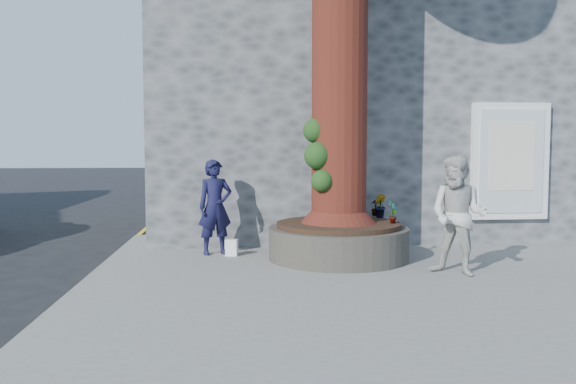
{
  "coord_description": "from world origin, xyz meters",
  "views": [
    {
      "loc": [
        -0.9,
        -7.05,
        1.88
      ],
      "look_at": [
        -0.06,
        1.7,
        1.25
      ],
      "focal_mm": 35.0,
      "sensor_mm": 36.0,
      "label": 1
    }
  ],
  "objects": [
    {
      "name": "pavement",
      "position": [
        1.5,
        1.0,
        0.06
      ],
      "size": [
        9.0,
        8.0,
        0.12
      ],
      "primitive_type": "cube",
      "color": "slate",
      "rests_on": "ground"
    },
    {
      "name": "plant_d",
      "position": [
        1.14,
        2.85,
        0.89
      ],
      "size": [
        0.4,
        0.41,
        0.34
      ],
      "primitive_type": "imported",
      "rotation": [
        0.0,
        0.0,
        5.41
      ],
      "color": "gray",
      "rests_on": "planter"
    },
    {
      "name": "yellow_line",
      "position": [
        -3.05,
        1.0,
        0.0
      ],
      "size": [
        0.1,
        30.0,
        0.01
      ],
      "primitive_type": "cube",
      "color": "yellow",
      "rests_on": "ground"
    },
    {
      "name": "plant_a",
      "position": [
        1.65,
        1.79,
        0.91
      ],
      "size": [
        0.24,
        0.23,
        0.38
      ],
      "primitive_type": "imported",
      "rotation": [
        0.0,
        0.0,
        0.77
      ],
      "color": "gray",
      "rests_on": "planter"
    },
    {
      "name": "ground",
      "position": [
        0.0,
        0.0,
        0.0
      ],
      "size": [
        120.0,
        120.0,
        0.0
      ],
      "primitive_type": "plane",
      "color": "black",
      "rests_on": "ground"
    },
    {
      "name": "stone_shop",
      "position": [
        2.5,
        7.2,
        3.16
      ],
      "size": [
        10.3,
        8.3,
        6.3
      ],
      "color": "#444748",
      "rests_on": "ground"
    },
    {
      "name": "woman",
      "position": [
        2.27,
        0.63,
        0.98
      ],
      "size": [
        1.06,
        1.04,
        1.72
      ],
      "primitive_type": "imported",
      "rotation": [
        0.0,
        0.0,
        -0.72
      ],
      "color": "beige",
      "rests_on": "pavement"
    },
    {
      "name": "plant_c",
      "position": [
        1.65,
        2.85,
        0.88
      ],
      "size": [
        0.24,
        0.24,
        0.32
      ],
      "primitive_type": "imported",
      "rotation": [
        0.0,
        0.0,
        3.65
      ],
      "color": "gray",
      "rests_on": "planter"
    },
    {
      "name": "plant_b",
      "position": [
        1.65,
        2.61,
        0.93
      ],
      "size": [
        0.25,
        0.25,
        0.42
      ],
      "primitive_type": "imported",
      "rotation": [
        0.0,
        0.0,
        1.68
      ],
      "color": "gray",
      "rests_on": "planter"
    },
    {
      "name": "shopping_bag",
      "position": [
        -0.95,
        2.41,
        0.26
      ],
      "size": [
        0.23,
        0.17,
        0.28
      ],
      "primitive_type": "cube",
      "rotation": [
        0.0,
        0.0,
        -0.29
      ],
      "color": "white",
      "rests_on": "pavement"
    },
    {
      "name": "planter",
      "position": [
        0.8,
        2.0,
        0.41
      ],
      "size": [
        2.3,
        2.3,
        0.6
      ],
      "color": "black",
      "rests_on": "pavement"
    },
    {
      "name": "man",
      "position": [
        -1.23,
        2.6,
        0.93
      ],
      "size": [
        0.69,
        0.56,
        1.63
      ],
      "primitive_type": "imported",
      "rotation": [
        0.0,
        0.0,
        0.32
      ],
      "color": "#121333",
      "rests_on": "pavement"
    }
  ]
}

